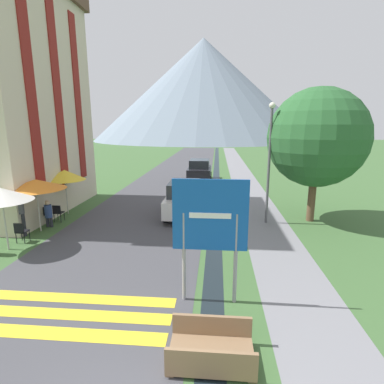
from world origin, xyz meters
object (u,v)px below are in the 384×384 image
(cafe_chair_near_right, at_px, (21,231))
(person_standing_terrace, at_px, (20,212))
(person_seated_near, at_px, (48,212))
(streetlamp, at_px, (270,154))
(footbridge, at_px, (211,350))
(parked_car_far, at_px, (200,170))
(cafe_umbrella_front_white, at_px, (1,195))
(cafe_umbrella_middle_orange, at_px, (36,184))
(parked_car_near, at_px, (184,199))
(cafe_chair_far_left, at_px, (44,213))
(road_sign, at_px, (210,225))
(cafe_chair_far_right, at_px, (58,212))
(tree_by_path, at_px, (317,138))
(cafe_umbrella_rear_yellow, at_px, (65,175))
(hotel_building, at_px, (10,87))

(cafe_chair_near_right, height_order, person_standing_terrace, person_standing_terrace)
(person_seated_near, height_order, streetlamp, streetlamp)
(footbridge, bearing_deg, parked_car_far, 94.07)
(cafe_umbrella_front_white, distance_m, cafe_umbrella_middle_orange, 2.05)
(parked_car_near, distance_m, person_standing_terrace, 7.44)
(cafe_chair_far_left, bearing_deg, parked_car_far, 84.69)
(road_sign, xyz_separation_m, person_standing_terrace, (-8.04, 4.18, -1.10))
(cafe_chair_far_right, bearing_deg, tree_by_path, 12.49)
(cafe_chair_far_right, height_order, cafe_umbrella_rear_yellow, cafe_umbrella_rear_yellow)
(footbridge, height_order, cafe_umbrella_middle_orange, cafe_umbrella_middle_orange)
(cafe_chair_far_left, bearing_deg, cafe_chair_near_right, -54.92)
(cafe_umbrella_front_white, bearing_deg, hotel_building, 118.13)
(cafe_umbrella_middle_orange, distance_m, streetlamp, 10.47)
(cafe_umbrella_rear_yellow, height_order, person_seated_near, cafe_umbrella_rear_yellow)
(cafe_chair_far_right, distance_m, person_standing_terrace, 2.10)
(cafe_chair_near_right, xyz_separation_m, cafe_chair_far_left, (-0.46, 2.38, 0.00))
(cafe_chair_far_right, relative_size, streetlamp, 0.15)
(cafe_chair_far_left, distance_m, cafe_umbrella_middle_orange, 1.94)
(cafe_chair_near_right, relative_size, cafe_umbrella_front_white, 0.36)
(footbridge, bearing_deg, cafe_umbrella_rear_yellow, 129.20)
(cafe_umbrella_rear_yellow, bearing_deg, road_sign, -44.20)
(cafe_umbrella_front_white, relative_size, person_seated_near, 1.89)
(streetlamp, bearing_deg, hotel_building, 174.93)
(parked_car_far, relative_size, cafe_umbrella_rear_yellow, 1.62)
(cafe_umbrella_middle_orange, bearing_deg, parked_car_near, 25.18)
(cafe_chair_near_right, bearing_deg, cafe_umbrella_rear_yellow, 73.04)
(person_standing_terrace, bearing_deg, person_seated_near, 67.86)
(parked_car_far, bearing_deg, footbridge, -85.93)
(person_seated_near, relative_size, tree_by_path, 0.20)
(hotel_building, height_order, person_standing_terrace, hotel_building)
(footbridge, distance_m, tree_by_path, 11.21)
(cafe_umbrella_middle_orange, bearing_deg, streetlamp, 11.26)
(hotel_building, xyz_separation_m, cafe_chair_far_right, (2.98, -1.88, -6.03))
(footbridge, xyz_separation_m, cafe_umbrella_rear_yellow, (-7.85, 9.62, 1.86))
(footbridge, relative_size, parked_car_near, 0.42)
(cafe_chair_far_right, bearing_deg, cafe_chair_near_right, -84.98)
(footbridge, height_order, streetlamp, streetlamp)
(road_sign, xyz_separation_m, cafe_umbrella_front_white, (-7.69, 2.78, -0.01))
(road_sign, distance_m, person_seated_near, 9.39)
(road_sign, distance_m, cafe_chair_far_left, 10.08)
(cafe_chair_near_right, distance_m, person_seated_near, 1.95)
(cafe_umbrella_front_white, bearing_deg, cafe_chair_near_right, 82.02)
(cafe_umbrella_front_white, distance_m, cafe_umbrella_rear_yellow, 4.76)
(road_sign, xyz_separation_m, streetlamp, (2.56, 6.85, 1.15))
(tree_by_path, bearing_deg, hotel_building, 177.56)
(parked_car_far, xyz_separation_m, person_seated_near, (-6.24, -12.39, -0.21))
(parked_car_near, distance_m, streetlamp, 4.79)
(person_standing_terrace, bearing_deg, cafe_chair_near_right, -58.82)
(cafe_umbrella_front_white, height_order, person_standing_terrace, cafe_umbrella_front_white)
(tree_by_path, bearing_deg, person_seated_near, -170.90)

